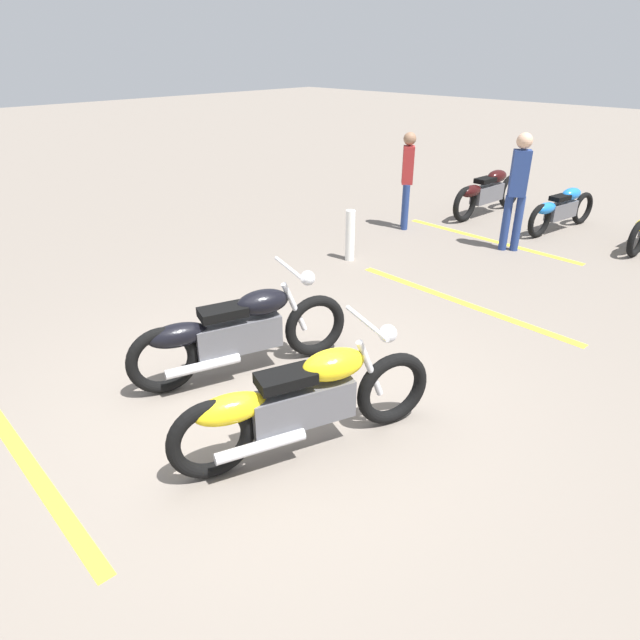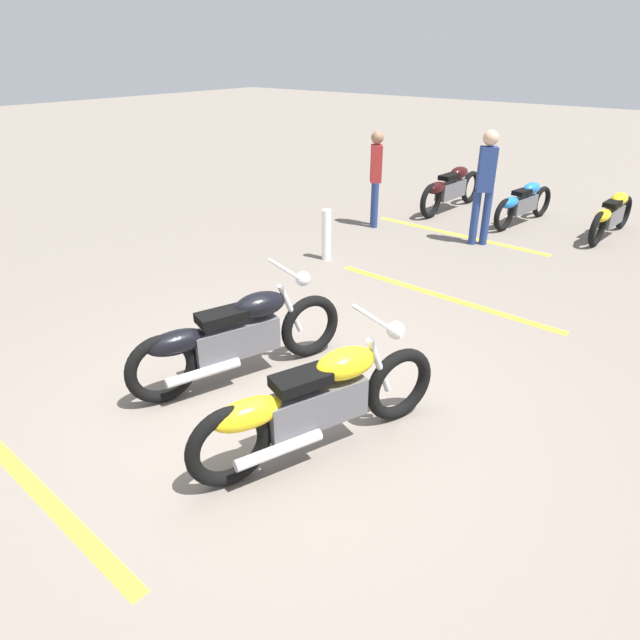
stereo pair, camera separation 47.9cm
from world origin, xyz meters
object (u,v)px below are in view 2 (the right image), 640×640
motorcycle_dark_foreground (235,336)px  motorcycle_row_center (523,203)px  motorcycle_row_left (612,215)px  motorcycle_row_right (450,188)px  bystander_secondary (485,183)px  bystander_near_row (376,175)px  bollard_post (326,235)px  motorcycle_bright_foreground (315,402)px

motorcycle_dark_foreground → motorcycle_row_center: 6.85m
motorcycle_row_left → motorcycle_row_right: 2.89m
bystander_secondary → motorcycle_row_right: bearing=-173.9°
bystander_secondary → motorcycle_dark_foreground: bearing=-34.9°
motorcycle_row_center → motorcycle_row_right: (0.02, 1.44, 0.05)m
motorcycle_row_center → bystander_near_row: (-1.75, 2.02, 0.52)m
bollard_post → motorcycle_row_right: bearing=-3.0°
bystander_near_row → bollard_post: size_ratio=2.15×
bystander_near_row → bystander_secondary: bearing=-32.7°
motorcycle_dark_foreground → bollard_post: (3.20, 1.39, -0.08)m
motorcycle_dark_foreground → bystander_near_row: 5.42m
motorcycle_bright_foreground → motorcycle_row_right: size_ratio=0.99×
motorcycle_bright_foreground → motorcycle_row_right: bearing=39.0°
bollard_post → motorcycle_bright_foreground: bearing=-143.3°
motorcycle_row_left → motorcycle_row_right: motorcycle_row_right is taller
bystander_near_row → bystander_secondary: (0.21, -1.89, 0.08)m
motorcycle_bright_foreground → motorcycle_row_left: 7.36m
motorcycle_row_left → motorcycle_dark_foreground: bearing=170.6°
motorcycle_row_left → bystander_secondary: bystander_secondary is taller
motorcycle_row_right → motorcycle_dark_foreground: bearing=-166.3°
motorcycle_row_center → bystander_secondary: (-1.54, 0.13, 0.61)m
bystander_secondary → motorcycle_bright_foreground: bearing=-22.2°
bystander_near_row → bollard_post: 2.01m
bystander_near_row → motorcycle_dark_foreground: bearing=-109.8°
bollard_post → bystander_near_row: bearing=11.7°
bystander_secondary → motorcycle_row_center: bearing=141.4°
motorcycle_row_center → bollard_post: bearing=164.6°
motorcycle_bright_foreground → motorcycle_dark_foreground: (0.37, 1.27, 0.00)m
bystander_secondary → bollard_post: (-2.11, 1.50, -0.62)m
motorcycle_dark_foreground → bystander_secondary: (5.30, -0.11, 0.54)m
motorcycle_row_center → motorcycle_bright_foreground: bearing=-163.2°
motorcycle_dark_foreground → motorcycle_bright_foreground: bearing=-87.3°
bystander_near_row → bystander_secondary: bystander_secondary is taller
bystander_near_row → bollard_post: bearing=-117.4°
motorcycle_bright_foreground → bystander_near_row: (5.46, 3.05, 0.45)m
motorcycle_bright_foreground → bystander_secondary: bearing=31.8°
motorcycle_dark_foreground → motorcycle_row_right: size_ratio=1.00×
motorcycle_bright_foreground → bollard_post: (3.57, 2.66, -0.08)m
motorcycle_bright_foreground → motorcycle_row_left: bearing=17.0°
motorcycle_bright_foreground → bystander_secondary: bystander_secondary is taller
motorcycle_dark_foreground → motorcycle_row_right: bearing=28.7°
motorcycle_row_left → bystander_secondary: size_ratio=1.07×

